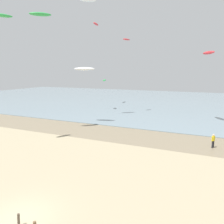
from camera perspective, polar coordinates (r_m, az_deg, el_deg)
The scene contains 12 objects.
ground_plane at distance 16.63m, azimuth -22.19°, elevation -23.64°, with size 160.00×160.00×0.00m, color tan.
wet_sand_strip at distance 32.52m, azimuth 4.61°, elevation -5.95°, with size 120.00×7.88×0.01m, color #84755B.
sea at distance 69.75m, azimuth 15.54°, elevation 2.47°, with size 160.00×70.00×0.10m, color gray.
person_by_waterline at distance 29.76m, azimuth 24.12°, elevation -6.56°, with size 0.37×0.50×1.71m.
kite_aloft_1 at distance 45.34m, azimuth -6.20°, elevation 26.29°, with size 3.21×1.03×0.51m, color white.
kite_aloft_2 at distance 42.65m, azimuth 23.15°, elevation 13.56°, with size 3.40×1.09×0.54m, color red.
kite_aloft_3 at distance 61.40m, azimuth -4.08°, elevation 21.22°, with size 3.12×1.00×0.50m, color red.
kite_aloft_4 at distance 48.98m, azimuth 3.64°, elevation 17.78°, with size 1.99×0.64×0.32m, color red.
kite_aloft_5 at distance 52.65m, azimuth -1.95°, elevation 8.00°, with size 2.28×0.73×0.36m, color green.
kite_aloft_6 at distance 38.89m, azimuth -6.98°, elevation 10.73°, with size 3.56×1.14×0.57m, color white.
kite_aloft_7 at distance 30.47m, azimuth -25.94°, elevation 21.03°, with size 2.27×0.73×0.36m, color green.
kite_aloft_8 at distance 35.45m, azimuth -17.64°, elevation 22.41°, with size 2.98×0.95×0.48m, color green.
Camera 1 is at (10.48, -9.18, 9.08)m, focal length 36.32 mm.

